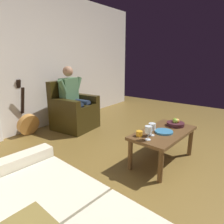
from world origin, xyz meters
The scene contains 11 objects.
ground_plane centered at (0.00, 0.00, 0.00)m, with size 7.22×7.22×0.00m, color brown.
wall_back centered at (0.00, -3.04, 1.31)m, with size 5.72×0.06×2.62m, color silver.
armchair centered at (-0.15, -2.44, 0.33)m, with size 0.77×0.77×0.94m.
person_seated centered at (-0.15, -2.41, 0.65)m, with size 0.63×0.57×1.22m.
coffee_table centered at (0.08, -0.47, 0.37)m, with size 1.02×0.60×0.44m.
guitar centered at (0.60, -2.83, 0.23)m, with size 0.39×0.29×1.00m.
wine_glass_near centered at (0.30, -0.54, 0.55)m, with size 0.09×0.09×0.16m.
wine_glass_far centered at (0.46, -0.51, 0.56)m, with size 0.08×0.08×0.17m.
fruit_bowl centered at (-0.23, -0.43, 0.48)m, with size 0.24×0.24×0.11m.
decorative_dish centered at (0.12, -0.45, 0.45)m, with size 0.23×0.23×0.02m, color teal.
candle_jar centered at (0.41, -0.65, 0.47)m, with size 0.08×0.08×0.07m, color gold.
Camera 1 is at (2.51, 0.48, 1.40)m, focal length 32.65 mm.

